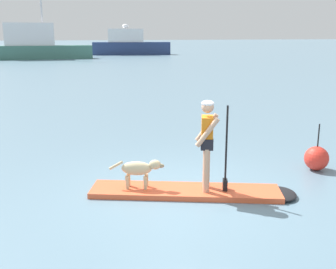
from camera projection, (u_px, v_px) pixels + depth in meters
ground_plane at (185, 194)px, 7.52m from camera, size 400.00×400.00×0.00m
paddleboard at (198, 192)px, 7.50m from camera, size 3.76×2.10×0.10m
person_paddler at (208, 139)px, 7.25m from camera, size 0.68×0.59×1.66m
dog at (139, 169)px, 7.47m from camera, size 0.97×0.47×0.55m
moored_boat_center at (36, 46)px, 47.77m from camera, size 12.37×2.79×12.36m
moored_boat_far_starboard at (130, 45)px, 58.35m from camera, size 11.29×4.58×4.29m
marker_buoy at (316, 158)px, 8.80m from camera, size 0.52×0.52×1.02m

